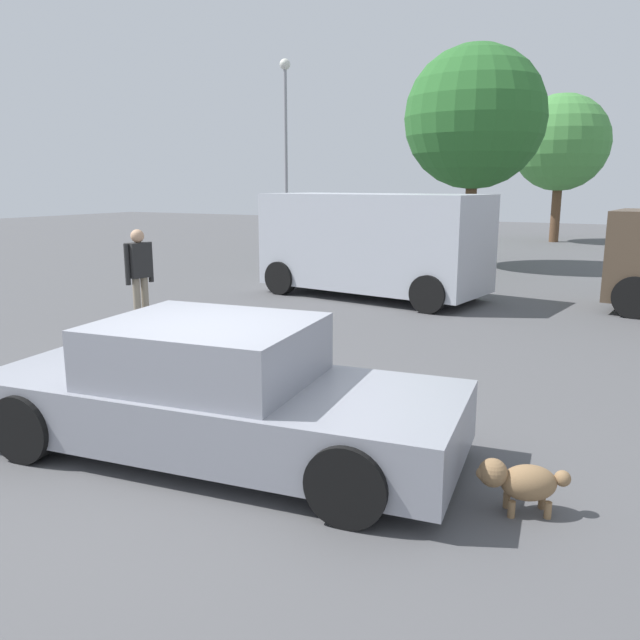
{
  "coord_description": "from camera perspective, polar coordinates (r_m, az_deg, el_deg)",
  "views": [
    {
      "loc": [
        3.58,
        -4.37,
        2.48
      ],
      "look_at": [
        0.08,
        2.16,
        0.9
      ],
      "focal_mm": 35.77,
      "sensor_mm": 36.0,
      "label": 1
    }
  ],
  "objects": [
    {
      "name": "ground_plane",
      "position": [
        6.17,
        -10.43,
        -11.88
      ],
      "size": [
        80.0,
        80.0,
        0.0
      ],
      "primitive_type": "plane",
      "color": "#515154"
    },
    {
      "name": "light_post_mid",
      "position": [
        27.86,
        -3.1,
        17.19
      ],
      "size": [
        0.44,
        0.44,
        7.52
      ],
      "color": "gray",
      "rests_on": "ground_plane"
    },
    {
      "name": "sedan_foreground",
      "position": [
        6.05,
        -9.3,
        -6.47
      ],
      "size": [
        4.67,
        2.28,
        1.26
      ],
      "rotation": [
        0.0,
        0.0,
        0.12
      ],
      "color": "gray",
      "rests_on": "ground_plane"
    },
    {
      "name": "tree_back_left",
      "position": [
        30.08,
        20.75,
        14.59
      ],
      "size": [
        4.07,
        4.07,
        6.27
      ],
      "color": "brown",
      "rests_on": "ground_plane"
    },
    {
      "name": "dog",
      "position": [
        5.24,
        17.53,
        -13.56
      ],
      "size": [
        0.66,
        0.44,
        0.44
      ],
      "rotation": [
        0.0,
        0.0,
        3.58
      ],
      "color": "olive",
      "rests_on": "ground_plane"
    },
    {
      "name": "pedestrian",
      "position": [
        11.74,
        -15.87,
        4.45
      ],
      "size": [
        0.32,
        0.56,
        1.71
      ],
      "rotation": [
        0.0,
        0.0,
        2.94
      ],
      "color": "gray",
      "rests_on": "ground_plane"
    },
    {
      "name": "tree_back_center",
      "position": [
        20.15,
        13.68,
        17.15
      ],
      "size": [
        4.14,
        4.14,
        6.47
      ],
      "color": "brown",
      "rests_on": "ground_plane"
    },
    {
      "name": "van_white",
      "position": [
        14.27,
        4.73,
        6.96
      ],
      "size": [
        5.18,
        2.75,
        2.28
      ],
      "rotation": [
        0.0,
        0.0,
        3.01
      ],
      "color": "#B2B7C1",
      "rests_on": "ground_plane"
    }
  ]
}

